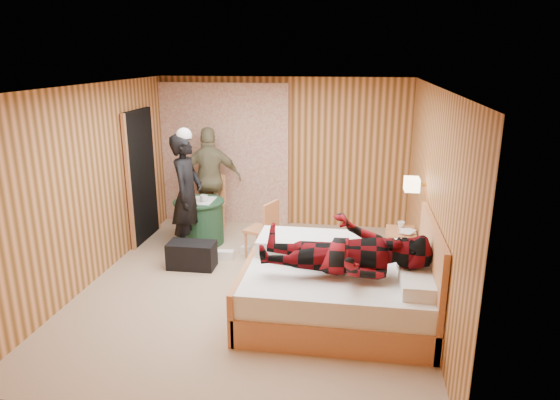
% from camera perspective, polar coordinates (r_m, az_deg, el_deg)
% --- Properties ---
extents(floor, '(4.20, 5.00, 0.01)m').
position_cam_1_polar(floor, '(6.50, -2.95, -9.69)').
color(floor, tan).
rests_on(floor, ground).
extents(ceiling, '(4.20, 5.00, 0.01)m').
position_cam_1_polar(ceiling, '(5.85, -3.31, 12.88)').
color(ceiling, white).
rests_on(ceiling, wall_back).
extents(wall_back, '(4.20, 0.02, 2.50)m').
position_cam_1_polar(wall_back, '(8.46, 0.36, 5.44)').
color(wall_back, '#D98A53').
rests_on(wall_back, floor).
extents(wall_left, '(0.02, 5.00, 2.50)m').
position_cam_1_polar(wall_left, '(6.80, -20.72, 1.65)').
color(wall_left, '#D98A53').
rests_on(wall_left, floor).
extents(wall_right, '(0.02, 5.00, 2.50)m').
position_cam_1_polar(wall_right, '(6.00, 16.91, 0.14)').
color(wall_right, '#D98A53').
rests_on(wall_right, floor).
extents(curtain, '(2.20, 0.08, 2.40)m').
position_cam_1_polar(curtain, '(8.60, -6.34, 5.18)').
color(curtain, beige).
rests_on(curtain, floor).
extents(doorway, '(0.06, 0.90, 2.05)m').
position_cam_1_polar(doorway, '(8.04, -15.53, 2.62)').
color(doorway, black).
rests_on(doorway, floor).
extents(wall_lamp, '(0.26, 0.24, 0.16)m').
position_cam_1_polar(wall_lamp, '(6.40, 14.86, 1.75)').
color(wall_lamp, gold).
rests_on(wall_lamp, wall_right).
extents(bed, '(2.12, 1.67, 1.15)m').
position_cam_1_polar(bed, '(5.72, 7.02, -9.95)').
color(bed, '#E2985C').
rests_on(bed, floor).
extents(nightstand, '(0.40, 0.55, 0.53)m').
position_cam_1_polar(nightstand, '(7.11, 13.58, -5.41)').
color(nightstand, '#E2985C').
rests_on(nightstand, floor).
extents(round_table, '(0.78, 0.78, 0.70)m').
position_cam_1_polar(round_table, '(7.86, -9.16, -2.43)').
color(round_table, '#1F4327').
rests_on(round_table, floor).
extents(chair_far, '(0.47, 0.47, 0.93)m').
position_cam_1_polar(chair_far, '(8.37, -7.86, 0.16)').
color(chair_far, '#E2985C').
rests_on(chair_far, floor).
extents(chair_near, '(0.50, 0.50, 0.86)m').
position_cam_1_polar(chair_near, '(7.14, -1.71, -2.91)').
color(chair_near, '#E2985C').
rests_on(chair_near, floor).
extents(duffel_bag, '(0.65, 0.35, 0.37)m').
position_cam_1_polar(duffel_bag, '(7.03, -10.04, -6.22)').
color(duffel_bag, black).
rests_on(duffel_bag, floor).
extents(sneaker_left, '(0.26, 0.12, 0.11)m').
position_cam_1_polar(sneaker_left, '(7.44, -3.53, -5.76)').
color(sneaker_left, white).
rests_on(sneaker_left, floor).
extents(sneaker_right, '(0.29, 0.14, 0.13)m').
position_cam_1_polar(sneaker_right, '(7.29, -6.43, -6.25)').
color(sneaker_right, white).
rests_on(sneaker_right, floor).
extents(woman_standing, '(0.43, 0.65, 1.79)m').
position_cam_1_polar(woman_standing, '(7.34, -10.57, 0.58)').
color(woman_standing, black).
rests_on(woman_standing, floor).
extents(man_at_table, '(1.08, 0.66, 1.72)m').
position_cam_1_polar(man_at_table, '(8.32, -7.95, 2.35)').
color(man_at_table, '#746E4D').
rests_on(man_at_table, floor).
extents(man_on_bed, '(0.86, 0.67, 1.77)m').
position_cam_1_polar(man_on_bed, '(5.24, 7.51, -4.46)').
color(man_on_bed, maroon).
rests_on(man_on_bed, bed).
extents(book_lower, '(0.22, 0.26, 0.02)m').
position_cam_1_polar(book_lower, '(6.97, 13.76, -3.54)').
color(book_lower, white).
rests_on(book_lower, nightstand).
extents(book_upper, '(0.25, 0.28, 0.02)m').
position_cam_1_polar(book_upper, '(6.96, 13.77, -3.38)').
color(book_upper, white).
rests_on(book_upper, nightstand).
extents(cup_nightstand, '(0.13, 0.13, 0.09)m').
position_cam_1_polar(cup_nightstand, '(7.13, 13.66, -2.78)').
color(cup_nightstand, white).
rests_on(cup_nightstand, nightstand).
extents(cup_table, '(0.15, 0.15, 0.10)m').
position_cam_1_polar(cup_table, '(7.66, -8.69, 0.21)').
color(cup_table, white).
rests_on(cup_table, round_table).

